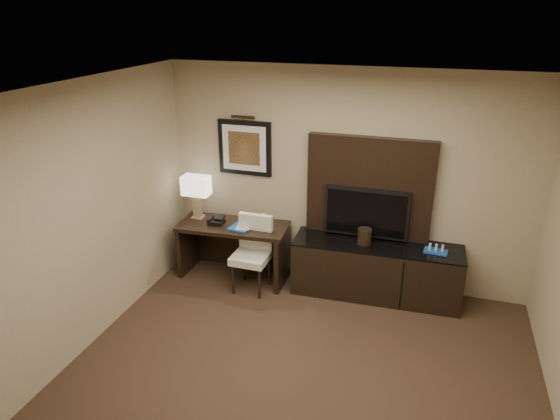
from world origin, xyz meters
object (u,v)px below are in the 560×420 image
at_px(table_lamp, 197,197).
at_px(ice_bucket, 365,236).
at_px(desk_phone, 216,220).
at_px(minibar_tray, 436,248).
at_px(desk_chair, 251,257).
at_px(desk, 234,251).
at_px(tv, 366,213).
at_px(water_bottle, 264,220).
at_px(credenza, 376,270).

xyz_separation_m(table_lamp, ice_bucket, (2.18, 0.00, -0.24)).
height_order(desk_phone, minibar_tray, desk_phone).
bearing_deg(desk_chair, desk, 144.32).
height_order(desk_chair, table_lamp, table_lamp).
distance_m(tv, water_bottle, 1.28).
bearing_deg(credenza, desk_phone, -178.37).
bearing_deg(credenza, desk, -179.13).
bearing_deg(ice_bucket, desk, -177.40).
distance_m(desk, minibar_tray, 2.51).
bearing_deg(tv, credenza, -38.20).
xyz_separation_m(table_lamp, water_bottle, (0.91, 0.00, -0.20)).
distance_m(ice_bucket, minibar_tray, 0.82).
bearing_deg(ice_bucket, minibar_tray, 1.56).
distance_m(desk, table_lamp, 0.84).
bearing_deg(desk_chair, tv, 20.92).
bearing_deg(credenza, minibar_tray, -2.49).
bearing_deg(ice_bucket, desk_chair, -166.64).
relative_size(tv, minibar_tray, 3.83).
distance_m(table_lamp, minibar_tray, 3.02).
relative_size(water_bottle, minibar_tray, 0.63).
bearing_deg(desk_phone, tv, 7.03).
distance_m(water_bottle, ice_bucket, 1.27).
bearing_deg(ice_bucket, table_lamp, -179.94).
bearing_deg(credenza, water_bottle, 178.63).
xyz_separation_m(desk_phone, water_bottle, (0.60, 0.12, 0.04)).
height_order(desk, ice_bucket, ice_bucket).
relative_size(tv, desk_chair, 1.10).
xyz_separation_m(credenza, table_lamp, (-2.34, -0.03, 0.68)).
xyz_separation_m(desk, desk_chair, (0.33, -0.24, 0.08)).
bearing_deg(desk_chair, minibar_tray, 9.74).
bearing_deg(minibar_tray, ice_bucket, -178.44).
height_order(desk_chair, minibar_tray, desk_chair).
relative_size(desk_phone, minibar_tray, 0.72).
distance_m(desk_phone, minibar_tray, 2.69).
height_order(tv, minibar_tray, tv).
relative_size(desk, desk_phone, 7.38).
bearing_deg(desk_chair, ice_bucket, 14.16).
relative_size(credenza, desk_phone, 10.63).
distance_m(desk_chair, ice_bucket, 1.41).
relative_size(tv, water_bottle, 6.06).
relative_size(desk_chair, desk_phone, 4.83).
relative_size(tv, desk_phone, 5.32).
xyz_separation_m(credenza, desk_phone, (-2.03, -0.14, 0.45)).
distance_m(desk_chair, table_lamp, 1.07).
bearing_deg(tv, minibar_tray, -9.62).
distance_m(table_lamp, water_bottle, 0.93).
height_order(credenza, desk_phone, desk_phone).
bearing_deg(tv, water_bottle, -172.61).
bearing_deg(credenza, table_lamp, 178.39).
height_order(tv, desk_chair, tv).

